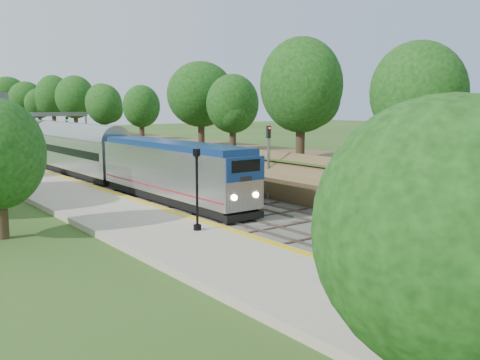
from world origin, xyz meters
TOP-DOWN VIEW (x-y plane):
  - ground at (0.00, 0.00)m, footprint 320.00×320.00m
  - trackbed at (2.00, 60.00)m, footprint 9.50×170.00m
  - platform at (-5.20, 16.00)m, footprint 6.40×68.00m
  - yellow_stripe at (-2.35, 16.00)m, footprint 0.55×68.00m
  - embankment at (10.35, 60.00)m, footprint 10.64×170.00m
  - signal_gantry at (2.47, 54.99)m, footprint 8.40×0.38m
  - trees_behind_platform at (-11.17, 20.67)m, footprint 7.82×53.32m
  - lamppost_mid at (-3.35, 0.63)m, footprint 0.43×0.43m
  - lamppost_far at (-3.84, 12.38)m, footprint 0.44×0.44m
  - signal_platform at (-2.90, 1.55)m, footprint 0.31×0.25m
  - signal_farside at (6.20, 18.31)m, footprint 0.31×0.24m

SIDE VIEW (x-z plane):
  - ground at x=0.00m, z-range 0.00..0.00m
  - trackbed at x=2.00m, z-range -0.07..0.21m
  - platform at x=-5.20m, z-range 0.00..0.38m
  - yellow_stripe at x=-2.35m, z-range 0.38..0.39m
  - embankment at x=10.35m, z-range -3.89..7.80m
  - lamppost_mid at x=-3.35m, z-range 0.15..4.47m
  - lamppost_far at x=-3.84m, z-range 0.14..4.61m
  - signal_farside at x=6.20m, z-range 0.74..6.35m
  - signal_platform at x=-2.90m, z-range 0.98..6.27m
  - trees_behind_platform at x=-11.17m, z-range 0.93..8.14m
  - signal_gantry at x=2.47m, z-range 1.72..7.92m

